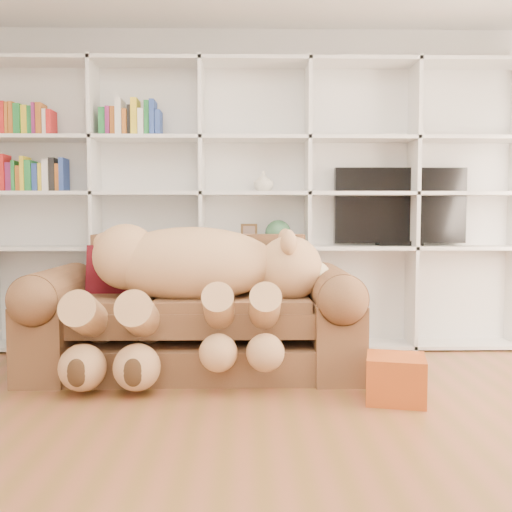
{
  "coord_description": "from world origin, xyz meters",
  "views": [
    {
      "loc": [
        -0.07,
        -2.45,
        1.11
      ],
      "look_at": [
        -0.0,
        1.63,
        0.83
      ],
      "focal_mm": 40.0,
      "sensor_mm": 36.0,
      "label": 1
    }
  ],
  "objects_px": {
    "teddy_bear": "(192,279)",
    "tv": "(400,207)",
    "sofa": "(196,319)",
    "gift_box": "(396,379)"
  },
  "relations": [
    {
      "from": "teddy_bear",
      "to": "tv",
      "type": "xyz_separation_m",
      "value": [
        1.67,
        0.9,
        0.51
      ]
    },
    {
      "from": "sofa",
      "to": "teddy_bear",
      "type": "relative_size",
      "value": 1.31
    },
    {
      "from": "teddy_bear",
      "to": "tv",
      "type": "height_order",
      "value": "tv"
    },
    {
      "from": "sofa",
      "to": "teddy_bear",
      "type": "distance_m",
      "value": 0.37
    },
    {
      "from": "teddy_bear",
      "to": "gift_box",
      "type": "height_order",
      "value": "teddy_bear"
    },
    {
      "from": "teddy_bear",
      "to": "gift_box",
      "type": "distance_m",
      "value": 1.49
    },
    {
      "from": "gift_box",
      "to": "tv",
      "type": "distance_m",
      "value": 1.84
    },
    {
      "from": "sofa",
      "to": "gift_box",
      "type": "relative_size",
      "value": 6.73
    },
    {
      "from": "tv",
      "to": "gift_box",
      "type": "bearing_deg",
      "value": -105.33
    },
    {
      "from": "sofa",
      "to": "gift_box",
      "type": "distance_m",
      "value": 1.49
    }
  ]
}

